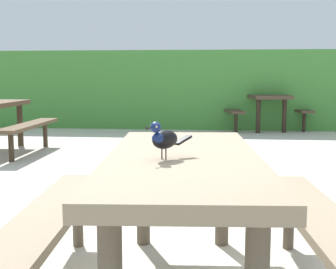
# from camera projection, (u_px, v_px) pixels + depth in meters

# --- Properties ---
(hedge_wall) EXTENTS (28.00, 2.35, 1.65)m
(hedge_wall) POSITION_uv_depth(u_px,v_px,m) (220.00, 89.00, 10.49)
(hedge_wall) COLOR #428438
(hedge_wall) RESTS_ON ground
(picnic_table_foreground) EXTENTS (1.79, 1.85, 0.74)m
(picnic_table_foreground) POSITION_uv_depth(u_px,v_px,m) (183.00, 190.00, 2.32)
(picnic_table_foreground) COLOR #84725B
(picnic_table_foreground) RESTS_ON ground
(bird_grackle) EXTENTS (0.21, 0.23, 0.18)m
(bird_grackle) POSITION_uv_depth(u_px,v_px,m) (163.00, 138.00, 2.15)
(bird_grackle) COLOR black
(bird_grackle) RESTS_ON picnic_table_foreground
(picnic_table_mid_right) EXTENTS (1.98, 2.01, 0.74)m
(picnic_table_mid_right) POSITION_uv_depth(u_px,v_px,m) (261.00, 103.00, 9.64)
(picnic_table_mid_right) COLOR #473828
(picnic_table_mid_right) RESTS_ON ground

